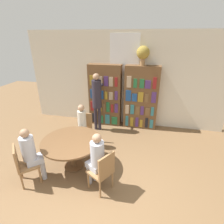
# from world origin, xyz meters

# --- Properties ---
(ground_plane) EXTENTS (16.00, 16.00, 0.00)m
(ground_plane) POSITION_xyz_m (0.00, 0.00, 0.00)
(ground_plane) COLOR brown
(wall_back) EXTENTS (6.40, 0.07, 3.00)m
(wall_back) POSITION_xyz_m (0.00, 3.45, 1.51)
(wall_back) COLOR beige
(wall_back) RESTS_ON ground_plane
(bookshelf_left) EXTENTS (1.06, 0.34, 2.02)m
(bookshelf_left) POSITION_xyz_m (-0.59, 3.25, 1.01)
(bookshelf_left) COLOR brown
(bookshelf_left) RESTS_ON ground_plane
(bookshelf_right) EXTENTS (1.06, 0.34, 2.02)m
(bookshelf_right) POSITION_xyz_m (0.59, 3.25, 1.01)
(bookshelf_right) COLOR brown
(bookshelf_right) RESTS_ON ground_plane
(flower_vase) EXTENTS (0.38, 0.38, 0.55)m
(flower_vase) POSITION_xyz_m (0.56, 3.26, 2.36)
(flower_vase) COLOR #997047
(flower_vase) RESTS_ON bookshelf_right
(reading_table) EXTENTS (1.32, 1.32, 0.71)m
(reading_table) POSITION_xyz_m (-0.76, 0.92, 0.61)
(reading_table) COLOR brown
(reading_table) RESTS_ON ground_plane
(chair_near_camera) EXTENTS (0.56, 0.56, 0.88)m
(chair_near_camera) POSITION_xyz_m (-1.51, 0.26, 0.49)
(chair_near_camera) COLOR olive
(chair_near_camera) RESTS_ON ground_plane
(chair_left_side) EXTENTS (0.43, 0.43, 0.88)m
(chair_left_side) POSITION_xyz_m (-0.85, 1.91, 0.49)
(chair_left_side) COLOR olive
(chair_left_side) RESTS_ON ground_plane
(chair_far_side) EXTENTS (0.55, 0.55, 0.88)m
(chair_far_side) POSITION_xyz_m (0.10, 0.41, 0.49)
(chair_far_side) COLOR olive
(chair_far_side) RESTS_ON ground_plane
(seated_reader_left) EXTENTS (0.25, 0.36, 1.22)m
(seated_reader_left) POSITION_xyz_m (-0.83, 1.72, 0.67)
(seated_reader_left) COLOR beige
(seated_reader_left) RESTS_ON ground_plane
(seated_reader_right) EXTENTS (0.41, 0.39, 1.22)m
(seated_reader_right) POSITION_xyz_m (-0.06, 0.50, 0.69)
(seated_reader_right) COLOR #B2B7C6
(seated_reader_right) RESTS_ON ground_plane
(seated_reader_back) EXTENTS (0.41, 0.41, 1.22)m
(seated_reader_back) POSITION_xyz_m (-1.38, 0.38, 0.69)
(seated_reader_back) COLOR #B2B7C6
(seated_reader_back) RESTS_ON ground_plane
(librarian_standing) EXTENTS (0.29, 0.56, 1.83)m
(librarian_standing) POSITION_xyz_m (-0.71, 2.75, 1.12)
(librarian_standing) COLOR #28232D
(librarian_standing) RESTS_ON ground_plane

